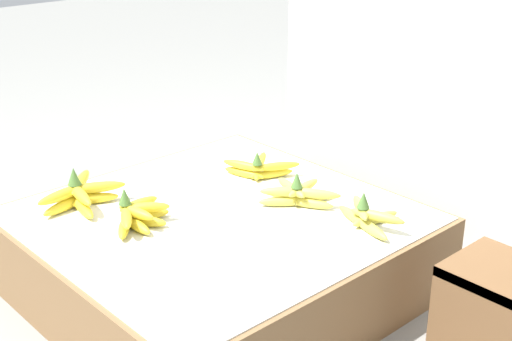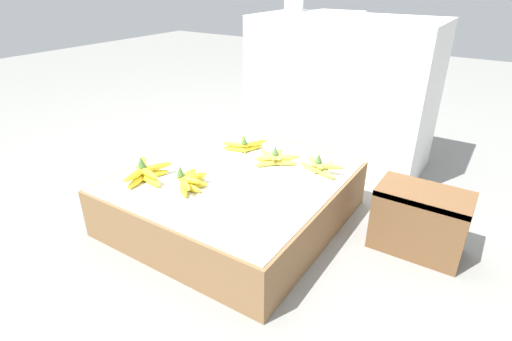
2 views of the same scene
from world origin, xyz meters
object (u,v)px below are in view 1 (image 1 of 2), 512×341
banana_bunch_front_left (79,194)px  banana_bunch_middle_midleft (259,168)px  banana_bunch_front_midleft (137,215)px  banana_bunch_middle_right (367,216)px  banana_bunch_middle_midright (298,194)px

banana_bunch_front_left → banana_bunch_middle_midleft: size_ratio=1.34×
banana_bunch_front_left → banana_bunch_front_midleft: (0.21, 0.05, -0.00)m
banana_bunch_middle_midleft → banana_bunch_middle_right: bearing=-2.9°
banana_bunch_front_left → banana_bunch_middle_right: 0.78m
banana_bunch_middle_midleft → banana_bunch_middle_right: 0.44m
banana_bunch_middle_midleft → banana_bunch_middle_midright: banana_bunch_middle_midright is taller
banana_bunch_middle_midleft → banana_bunch_front_midleft: bearing=-86.4°
banana_bunch_front_left → banana_bunch_middle_midleft: 0.54m
banana_bunch_middle_midleft → banana_bunch_middle_right: banana_bunch_middle_right is taller
banana_bunch_middle_right → banana_bunch_middle_midright: bearing=-171.8°
banana_bunch_front_midleft → banana_bunch_middle_midright: banana_bunch_front_midleft is taller
banana_bunch_front_left → banana_bunch_middle_midleft: bearing=70.2°
banana_bunch_middle_midright → banana_bunch_middle_right: banana_bunch_middle_right is taller
banana_bunch_front_midleft → banana_bunch_middle_midleft: 0.46m
banana_bunch_front_midleft → banana_bunch_middle_midleft: size_ratio=1.03×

